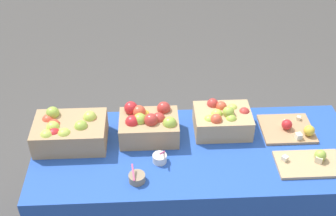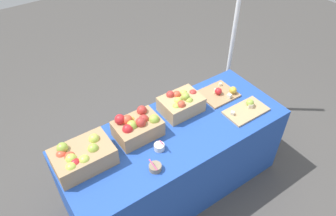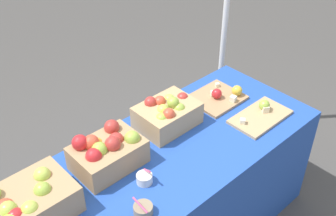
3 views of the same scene
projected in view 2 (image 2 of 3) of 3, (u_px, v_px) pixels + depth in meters
ground_plane at (174, 184)px, 3.02m from camera, size 10.00×10.00×0.00m
table at (174, 160)px, 2.77m from camera, size 1.90×0.76×0.74m
apple_crate_left at (82, 156)px, 2.21m from camera, size 0.42×0.28×0.20m
apple_crate_middle at (137, 126)px, 2.42m from camera, size 0.35×0.25×0.21m
apple_crate_right at (181, 103)px, 2.65m from camera, size 0.34×0.25×0.19m
cutting_board_front at (247, 109)px, 2.68m from camera, size 0.37×0.21×0.08m
cutting_board_back at (220, 93)px, 2.84m from camera, size 0.32×0.28×0.08m
sample_bowl_near at (159, 147)px, 2.36m from camera, size 0.08×0.09×0.10m
sample_bowl_mid at (155, 167)px, 2.22m from camera, size 0.09×0.09×0.09m
tent_pole at (234, 34)px, 3.18m from camera, size 0.04×0.04×1.99m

